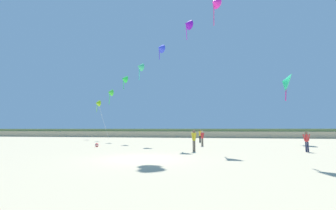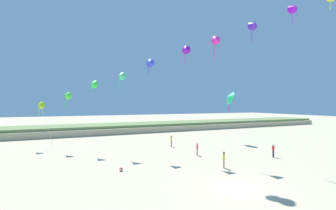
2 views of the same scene
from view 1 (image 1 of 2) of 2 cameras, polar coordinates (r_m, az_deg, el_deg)
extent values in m
plane|color=#C1B28E|center=(13.44, -6.58, -13.41)|extent=(240.00, 240.00, 0.00)
cube|color=tan|center=(51.75, 6.24, -7.36)|extent=(120.00, 10.73, 1.28)
cube|color=#6B844C|center=(51.74, 6.23, -6.44)|extent=(120.00, 9.12, 0.73)
cylinder|color=#726656|center=(17.55, 6.78, -10.34)|extent=(0.12, 0.12, 0.83)
cylinder|color=#726656|center=(17.43, 6.47, -10.38)|extent=(0.12, 0.12, 0.83)
cylinder|color=yellow|center=(17.45, 6.60, -8.03)|extent=(0.22, 0.22, 0.59)
cylinder|color=yellow|center=(17.60, 6.99, -7.86)|extent=(0.18, 0.21, 0.56)
cylinder|color=yellow|center=(17.30, 6.20, -7.90)|extent=(0.18, 0.21, 0.56)
sphere|color=brown|center=(17.44, 6.58, -6.67)|extent=(0.23, 0.23, 0.23)
cylinder|color=black|center=(29.99, 8.21, -8.58)|extent=(0.12, 0.12, 0.85)
cylinder|color=black|center=(29.86, 8.06, -8.59)|extent=(0.12, 0.12, 0.85)
cylinder|color=yellow|center=(29.91, 8.11, -7.19)|extent=(0.23, 0.23, 0.61)
cylinder|color=yellow|center=(30.07, 8.31, -7.09)|extent=(0.17, 0.22, 0.57)
cylinder|color=yellow|center=(29.74, 7.92, -7.11)|extent=(0.17, 0.22, 0.57)
sphere|color=brown|center=(29.90, 8.10, -6.38)|extent=(0.23, 0.23, 0.23)
cylinder|color=#726656|center=(23.23, 8.59, -9.36)|extent=(0.11, 0.11, 0.79)
cylinder|color=#726656|center=(23.33, 8.83, -9.34)|extent=(0.11, 0.11, 0.79)
cylinder|color=red|center=(23.25, 8.68, -7.70)|extent=(0.21, 0.21, 0.56)
cylinder|color=red|center=(23.12, 8.38, -7.61)|extent=(0.18, 0.19, 0.53)
cylinder|color=red|center=(23.38, 8.98, -7.59)|extent=(0.18, 0.19, 0.53)
sphere|color=tan|center=(23.25, 8.66, -6.74)|extent=(0.21, 0.21, 0.21)
cylinder|color=#282D4C|center=(20.04, 31.66, -9.05)|extent=(0.11, 0.11, 0.77)
cylinder|color=#282D4C|center=(20.10, 32.01, -9.02)|extent=(0.11, 0.11, 0.77)
cylinder|color=red|center=(20.03, 31.73, -7.16)|extent=(0.20, 0.20, 0.55)
cylinder|color=red|center=(19.96, 31.27, -7.07)|extent=(0.19, 0.09, 0.52)
cylinder|color=red|center=(20.11, 32.17, -7.01)|extent=(0.19, 0.09, 0.52)
sphere|color=brown|center=(20.02, 31.66, -6.07)|extent=(0.21, 0.21, 0.21)
cone|color=#88CE1A|center=(41.23, -17.47, 0.44)|extent=(1.31, 1.19, 1.11)
cylinder|color=#79E539|center=(41.27, -17.60, -0.82)|extent=(0.18, 0.23, 1.36)
cone|color=#44DC3D|center=(37.46, -14.52, 3.08)|extent=(1.30, 1.22, 1.10)
cylinder|color=#39E55A|center=(37.43, -14.67, 1.44)|extent=(0.15, 0.08, 1.70)
cone|color=#2CE44A|center=(34.41, -11.07, 6.49)|extent=(1.36, 1.35, 1.17)
cylinder|color=#39E57F|center=(34.35, -11.24, 4.98)|extent=(0.24, 0.19, 1.36)
cone|color=#3DD18B|center=(31.24, -7.13, 9.62)|extent=(1.34, 1.31, 1.15)
cylinder|color=#39E5BD|center=(31.09, -7.32, 7.73)|extent=(0.10, 0.20, 1.63)
cone|color=blue|center=(28.98, -2.00, 14.25)|extent=(1.33, 1.23, 1.13)
cylinder|color=#4F39E5|center=(28.81, -2.21, 12.63)|extent=(0.11, 0.19, 1.22)
cone|color=#7612C1|center=(26.45, 4.98, 19.77)|extent=(1.28, 1.27, 1.10)
cylinder|color=#C439E5|center=(26.12, 4.74, 17.74)|extent=(0.14, 0.20, 1.53)
cone|color=#E826B7|center=(24.98, 11.81, 24.17)|extent=(1.30, 1.26, 1.11)
cylinder|color=#E53991|center=(24.43, 11.57, 21.47)|extent=(0.12, 0.21, 2.12)
cylinder|color=silver|center=(41.18, -16.05, -4.04)|extent=(1.41, 1.77, 6.19)
cone|color=#2CEE8F|center=(31.66, 27.63, 5.20)|extent=(2.13, 2.64, 2.40)
cone|color=#E52D95|center=(31.66, 27.63, 5.24)|extent=(1.21, 1.46, 1.34)
cylinder|color=#E52D95|center=(31.44, 27.76, 2.76)|extent=(0.34, 0.33, 2.04)
sphere|color=red|center=(23.30, -17.63, -9.66)|extent=(0.36, 0.36, 0.36)
cylinder|color=white|center=(23.30, -17.63, -9.66)|extent=(0.36, 0.36, 0.09)
camera|label=2|loc=(16.23, -81.08, 16.07)|focal=24.00mm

